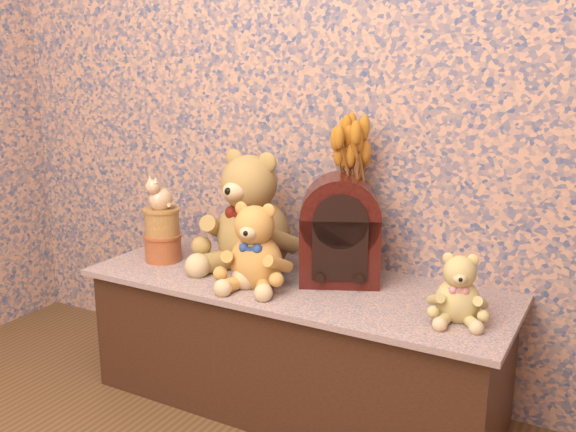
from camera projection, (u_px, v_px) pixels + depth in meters
name	position (u px, v px, depth m)	size (l,w,h in m)	color
display_shelf	(295.00, 343.00, 2.20)	(1.46, 0.54, 0.46)	#3A5478
teddy_large	(253.00, 205.00, 2.25)	(0.36, 0.43, 0.46)	#9F733D
teddy_medium	(256.00, 241.00, 2.08)	(0.24, 0.29, 0.30)	#B87B33
teddy_small	(459.00, 284.00, 1.81)	(0.17, 0.20, 0.22)	tan
cathedral_radio	(340.00, 229.00, 2.11)	(0.26, 0.19, 0.36)	black
ceramic_vase	(352.00, 251.00, 2.18)	(0.11, 0.11, 0.18)	tan
dried_stalks	(354.00, 160.00, 2.10)	(0.24, 0.24, 0.46)	#BC6E1E
biscuit_tin_lower	(163.00, 248.00, 2.36)	(0.13, 0.13, 0.10)	#B97736
biscuit_tin_upper	(162.00, 222.00, 2.34)	(0.13, 0.13, 0.10)	#D7B85E
cat_figurine	(160.00, 192.00, 2.31)	(0.09, 0.10, 0.13)	silver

